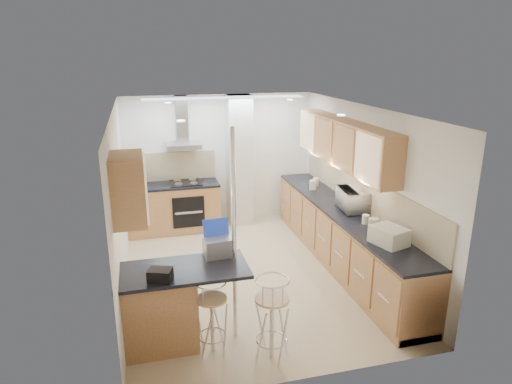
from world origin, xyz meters
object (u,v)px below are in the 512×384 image
object	(u,v)px
microwave	(354,200)
laptop	(218,247)
bread_bin	(389,236)
bar_stool_near	(212,317)
bar_stool_end	(272,319)

from	to	relation	value
microwave	laptop	bearing A→B (deg)	123.13
laptop	bread_bin	size ratio (longest dim) A/B	0.77
microwave	bread_bin	xyz separation A→B (m)	(-0.16, -1.31, -0.05)
laptop	bar_stool_near	bearing A→B (deg)	-113.16
laptop	bar_stool_end	xyz separation A→B (m)	(0.44, -0.76, -0.57)
microwave	bread_bin	world-z (taller)	microwave
laptop	bar_stool_near	world-z (taller)	laptop
laptop	bread_bin	world-z (taller)	laptop
laptop	bread_bin	xyz separation A→B (m)	(2.16, -0.16, -0.02)
bar_stool_end	bread_bin	size ratio (longest dim) A/B	2.28
microwave	laptop	size ratio (longest dim) A/B	1.81
bar_stool_near	bar_stool_end	bearing A→B (deg)	-37.09
microwave	bar_stool_end	distance (m)	2.74
microwave	bar_stool_near	size ratio (longest dim) A/B	0.67
laptop	bar_stool_near	xyz separation A→B (m)	(-0.17, -0.49, -0.61)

